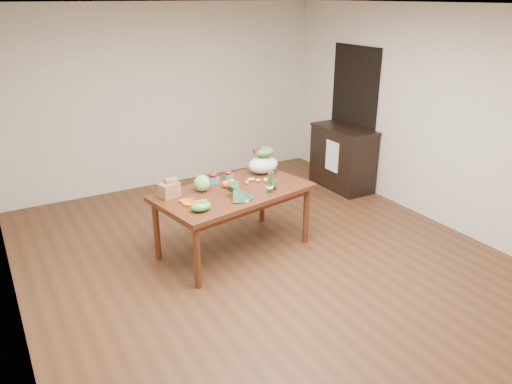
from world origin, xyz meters
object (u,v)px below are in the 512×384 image
cabinet (343,158)px  mandarin_cluster (233,186)px  dining_table (234,221)px  cabbage (202,183)px  kale_bunch (241,193)px  asparagus_bundle (270,182)px  paper_bag (169,189)px  salad_bag (263,161)px

cabinet → mandarin_cluster: bearing=-157.5°
dining_table → cabbage: cabbage is taller
mandarin_cluster → kale_bunch: size_ratio=0.45×
dining_table → asparagus_bundle: bearing=-50.8°
dining_table → paper_bag: 0.85m
cabinet → kale_bunch: (-2.45, -1.29, 0.36)m
cabbage → asparagus_bundle: (0.62, -0.42, 0.03)m
dining_table → mandarin_cluster: size_ratio=9.52×
cabbage → salad_bag: size_ratio=0.48×
asparagus_bundle → dining_table: bearing=129.2°
dining_table → cabinet: cabinet is taller
paper_bag → kale_bunch: size_ratio=0.68×
paper_bag → dining_table: bearing=-13.4°
mandarin_cluster → kale_bunch: kale_bunch is taller
paper_bag → asparagus_bundle: size_ratio=1.09×
cabbage → kale_bunch: (0.25, -0.43, -0.01)m
cabinet → cabbage: size_ratio=5.53×
cabinet → paper_bag: paper_bag is taller
cabinet → paper_bag: bearing=-164.8°
cabinet → asparagus_bundle: (-2.08, -1.27, 0.40)m
paper_bag → salad_bag: 1.29m
cabinet → cabbage: 2.86m
cabinet → kale_bunch: bearing=-152.3°
cabinet → kale_bunch: size_ratio=2.55×
kale_bunch → salad_bag: size_ratio=1.04×
cabbage → mandarin_cluster: (0.32, -0.13, -0.05)m
mandarin_cluster → asparagus_bundle: (0.31, -0.29, 0.08)m
dining_table → kale_bunch: size_ratio=4.29×
cabbage → salad_bag: (0.89, 0.18, 0.06)m
asparagus_bundle → paper_bag: bearing=146.1°
cabinet → mandarin_cluster: 2.60m
cabinet → asparagus_bundle: bearing=-148.5°
cabinet → paper_bag: (-3.08, -0.84, 0.38)m
dining_table → mandarin_cluster: 0.42m
cabinet → cabbage: cabinet is taller
dining_table → asparagus_bundle: 0.65m
paper_bag → asparagus_bundle: asparagus_bundle is taller
cabbage → asparagus_bundle: 0.75m
salad_bag → paper_bag: bearing=-172.5°
paper_bag → kale_bunch: (0.63, -0.45, -0.02)m
kale_bunch → salad_bag: 0.89m
kale_bunch → asparagus_bundle: bearing=-8.1°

